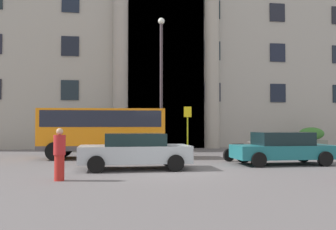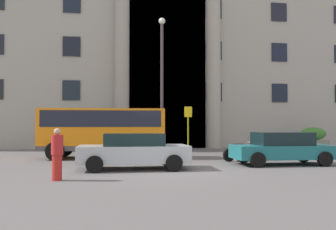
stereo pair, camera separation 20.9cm
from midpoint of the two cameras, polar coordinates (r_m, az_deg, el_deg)
ground_plane at (r=13.57m, az=0.41°, el=-9.07°), size 80.00×64.00×0.12m
office_building_facade at (r=31.84m, az=-4.10°, el=12.64°), size 39.32×9.79×19.14m
orange_minibus at (r=18.84m, az=-9.90°, el=-2.13°), size 6.33×2.75×2.53m
bus_stop_sign at (r=20.76m, az=3.50°, el=-1.61°), size 0.44×0.08×2.77m
hedge_planter_far_east at (r=23.64m, az=-4.90°, el=-3.86°), size 1.59×0.89×1.62m
hedge_planter_west at (r=27.62m, az=22.27°, el=-3.50°), size 2.05×0.78×1.55m
hedge_planter_far_west at (r=23.83m, az=-13.21°, el=-3.96°), size 1.45×0.77×1.48m
parked_estate_mid at (r=16.28m, az=18.00°, el=-5.02°), size 4.23×2.01×1.40m
parked_sedan_far at (r=13.99m, az=-5.06°, el=-5.65°), size 4.24×2.13×1.38m
motorcycle_far_end at (r=17.48m, az=11.73°, el=-5.67°), size 1.94×0.78×0.89m
pedestrian_man_red_shirt at (r=11.55m, az=-16.70°, el=-5.99°), size 0.36×0.36×1.61m
lamppost_plaza_centre at (r=22.32m, az=-0.70°, el=6.41°), size 0.40×0.40×8.37m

